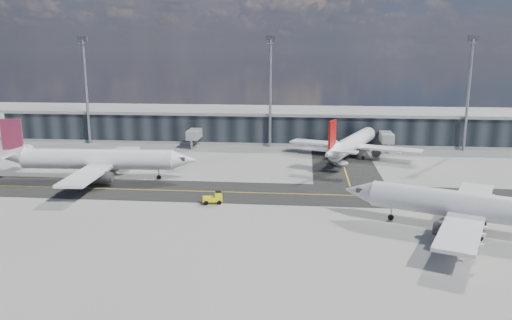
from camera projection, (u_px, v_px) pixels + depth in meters
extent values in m
plane|color=gray|center=(251.00, 199.00, 86.74)|extent=(300.00, 300.00, 0.00)
cube|color=black|center=(253.00, 193.00, 90.62)|extent=(180.00, 14.00, 0.02)
cube|color=black|center=(341.00, 158.00, 119.02)|extent=(14.00, 50.00, 0.02)
cube|color=yellow|center=(253.00, 193.00, 90.62)|extent=(180.00, 0.25, 0.01)
cube|color=yellow|center=(341.00, 158.00, 119.01)|extent=(0.25, 50.00, 0.01)
cube|color=black|center=(272.00, 128.00, 139.30)|extent=(150.00, 12.00, 8.00)
cube|color=gray|center=(272.00, 112.00, 138.35)|extent=(152.00, 13.00, 0.80)
cube|color=gray|center=(272.00, 141.00, 140.08)|extent=(150.00, 12.20, 0.80)
cube|color=gray|center=(195.00, 133.00, 133.55)|extent=(3.00, 10.00, 2.40)
cylinder|color=gray|center=(191.00, 145.00, 129.19)|extent=(0.60, 0.60, 2.40)
cube|color=gray|center=(386.00, 136.00, 128.77)|extent=(3.00, 10.00, 2.40)
cylinder|color=gray|center=(388.00, 149.00, 124.41)|extent=(0.60, 0.60, 2.40)
cylinder|color=gray|center=(86.00, 93.00, 135.11)|extent=(0.70, 0.70, 28.00)
cube|color=#2D2D30|center=(83.00, 39.00, 132.03)|extent=(2.50, 0.50, 1.40)
cylinder|color=gray|center=(270.00, 94.00, 130.33)|extent=(0.70, 0.70, 28.00)
cube|color=#2D2D30|center=(271.00, 38.00, 127.25)|extent=(2.50, 0.50, 1.40)
cylinder|color=gray|center=(468.00, 96.00, 125.55)|extent=(0.70, 0.70, 28.00)
cube|color=#2D2D30|center=(473.00, 38.00, 122.47)|extent=(2.50, 0.50, 1.40)
cylinder|color=white|center=(98.00, 159.00, 99.58)|extent=(30.48, 5.48, 4.04)
cone|color=white|center=(183.00, 160.00, 98.73)|extent=(5.24, 4.28, 4.04)
cone|color=white|center=(12.00, 155.00, 100.32)|extent=(6.25, 4.33, 4.04)
cube|color=white|center=(103.00, 164.00, 99.75)|extent=(6.68, 34.56, 0.51)
cylinder|color=#2D2D30|center=(118.00, 163.00, 105.85)|extent=(4.35, 2.52, 2.32)
cylinder|color=#2D2D30|center=(98.00, 177.00, 94.03)|extent=(4.35, 2.52, 2.32)
cube|color=silver|center=(118.00, 159.00, 105.68)|extent=(2.04, 0.50, 0.81)
cube|color=silver|center=(98.00, 173.00, 93.85)|extent=(2.04, 0.50, 0.81)
cube|color=#6B214B|center=(12.00, 134.00, 99.38)|extent=(4.26, 0.66, 6.27)
cube|color=white|center=(11.00, 152.00, 100.19)|extent=(3.40, 12.25, 0.35)
cube|color=#2D2D30|center=(181.00, 158.00, 98.67)|extent=(2.12, 2.32, 0.71)
cylinder|color=gray|center=(159.00, 174.00, 99.60)|extent=(0.25, 0.25, 2.02)
cylinder|color=black|center=(159.00, 177.00, 99.76)|extent=(0.93, 0.40, 0.91)
cylinder|color=black|center=(100.00, 172.00, 103.34)|extent=(1.13, 0.56, 1.11)
cylinder|color=black|center=(89.00, 180.00, 97.43)|extent=(1.13, 0.56, 1.11)
cylinder|color=white|center=(353.00, 143.00, 118.79)|extent=(13.62, 27.39, 3.73)
cone|color=white|center=(370.00, 133.00, 132.58)|extent=(5.16, 5.69, 3.73)
cone|color=white|center=(331.00, 153.00, 104.48)|extent=(5.50, 6.56, 3.73)
cube|color=white|center=(354.00, 146.00, 119.80)|extent=(31.20, 15.85, 0.47)
cylinder|color=#2D2D30|center=(333.00, 147.00, 123.31)|extent=(3.42, 4.42, 2.14)
cylinder|color=#2D2D30|center=(378.00, 152.00, 118.37)|extent=(3.42, 4.42, 2.14)
cube|color=silver|center=(333.00, 144.00, 123.15)|extent=(1.02, 1.87, 0.75)
cube|color=silver|center=(378.00, 148.00, 118.21)|extent=(1.02, 1.87, 0.75)
cube|color=#BB0F0C|center=(332.00, 134.00, 104.04)|extent=(1.81, 3.80, 5.78)
cube|color=white|center=(331.00, 150.00, 104.36)|extent=(11.36, 6.49, 0.33)
cube|color=#2D2D30|center=(369.00, 132.00, 132.09)|extent=(2.59, 2.48, 0.65)
cylinder|color=gray|center=(365.00, 146.00, 129.09)|extent=(0.29, 0.29, 1.86)
cylinder|color=black|center=(365.00, 148.00, 129.24)|extent=(0.61, 0.90, 0.84)
cylinder|color=black|center=(340.00, 156.00, 119.91)|extent=(0.81, 1.12, 1.02)
cylinder|color=black|center=(363.00, 158.00, 117.44)|extent=(0.81, 1.12, 1.02)
cylinder|color=silver|center=(476.00, 207.00, 69.99)|extent=(28.41, 14.70, 3.88)
cone|color=silver|center=(361.00, 191.00, 77.56)|extent=(5.97, 5.44, 3.88)
cube|color=silver|center=(468.00, 212.00, 70.64)|extent=(17.08, 32.37, 0.49)
cylinder|color=#2D2D30|center=(455.00, 231.00, 66.30)|extent=(4.62, 3.62, 2.23)
cylinder|color=#2D2D30|center=(464.00, 207.00, 76.34)|extent=(4.62, 3.62, 2.23)
cube|color=silver|center=(455.00, 226.00, 66.13)|extent=(1.94, 1.10, 0.78)
cube|color=silver|center=(465.00, 202.00, 76.17)|extent=(1.94, 1.10, 0.78)
cube|color=#2D2D30|center=(364.00, 189.00, 77.25)|extent=(2.61, 2.72, 0.68)
cylinder|color=gray|center=(391.00, 213.00, 75.92)|extent=(0.30, 0.30, 1.94)
cylinder|color=black|center=(391.00, 217.00, 76.08)|extent=(0.94, 0.65, 0.87)
cylinder|color=black|center=(479.00, 237.00, 67.76)|extent=(1.17, 0.86, 1.07)
cylinder|color=black|center=(483.00, 224.00, 72.78)|extent=(1.17, 0.86, 1.07)
cube|color=#FFF30D|center=(213.00, 199.00, 84.04)|extent=(3.55, 2.15, 0.77)
cube|color=#FFF30D|center=(218.00, 195.00, 83.97)|extent=(1.47, 1.64, 0.99)
cube|color=black|center=(218.00, 193.00, 83.89)|extent=(1.35, 1.57, 0.28)
cylinder|color=black|center=(219.00, 200.00, 84.93)|extent=(0.81, 0.42, 0.77)
cylinder|color=black|center=(219.00, 203.00, 83.54)|extent=(0.81, 0.42, 0.77)
cylinder|color=black|center=(206.00, 200.00, 84.73)|extent=(0.81, 0.42, 0.77)
cylinder|color=black|center=(206.00, 203.00, 83.33)|extent=(0.81, 0.42, 0.77)
imported|color=white|center=(338.00, 161.00, 112.46)|extent=(4.80, 6.31, 1.59)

